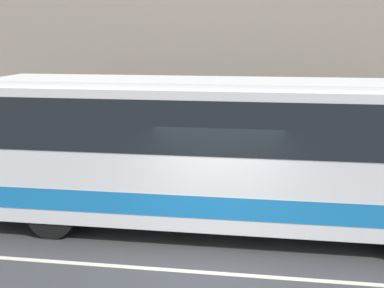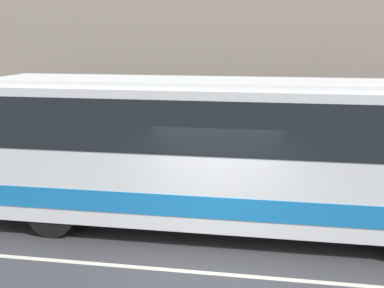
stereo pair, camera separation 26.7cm
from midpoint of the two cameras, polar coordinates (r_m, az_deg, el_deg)
name	(u,v)px [view 1 (the left image)]	position (r m, az deg, el deg)	size (l,w,h in m)	color
ground_plane	(211,273)	(10.00, 1.21, -13.60)	(60.00, 60.00, 0.00)	#38383A
sidewalk	(236,185)	(15.18, 4.23, -4.43)	(60.00, 3.16, 0.13)	gray
lane_stripe	(211,273)	(10.00, 1.21, -13.58)	(54.00, 0.14, 0.01)	beige
transit_bus	(211,147)	(11.58, 1.34, -0.30)	(11.30, 2.49, 3.32)	white
pedestrian_waiting	(74,153)	(15.97, -12.94, -0.96)	(0.36, 0.36, 1.58)	navy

